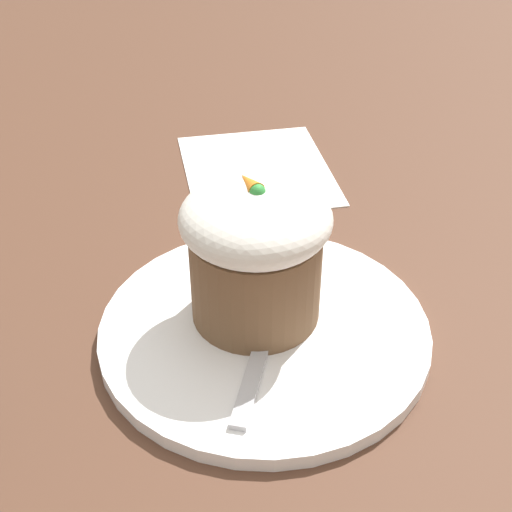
# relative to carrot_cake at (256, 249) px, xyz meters

# --- Properties ---
(ground_plane) EXTENTS (4.00, 4.00, 0.00)m
(ground_plane) POSITION_rel_carrot_cake_xyz_m (-0.01, 0.00, -0.06)
(ground_plane) COLOR #513323
(dessert_plate) EXTENTS (0.21, 0.21, 0.01)m
(dessert_plate) POSITION_rel_carrot_cake_xyz_m (-0.01, 0.00, -0.06)
(dessert_plate) COLOR white
(dessert_plate) RESTS_ON ground_plane
(carrot_cake) EXTENTS (0.09, 0.09, 0.10)m
(carrot_cake) POSITION_rel_carrot_cake_xyz_m (0.00, 0.00, 0.00)
(carrot_cake) COLOR brown
(carrot_cake) RESTS_ON dessert_plate
(spoon) EXTENTS (0.11, 0.09, 0.01)m
(spoon) POSITION_rel_carrot_cake_xyz_m (-0.02, 0.00, -0.05)
(spoon) COLOR #B7B7BC
(spoon) RESTS_ON dessert_plate
(paper_napkin) EXTENTS (0.18, 0.16, 0.00)m
(paper_napkin) POSITION_rel_carrot_cake_xyz_m (0.19, -0.09, -0.06)
(paper_napkin) COLOR white
(paper_napkin) RESTS_ON ground_plane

